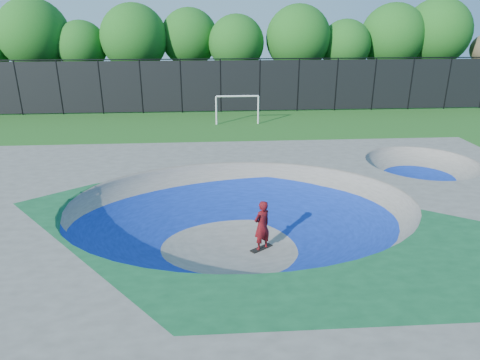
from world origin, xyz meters
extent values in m
plane|color=#1C5517|center=(0.00, 0.00, 0.00)|extent=(120.00, 120.00, 0.00)
cube|color=gray|center=(0.00, 0.00, 0.75)|extent=(22.00, 14.00, 1.50)
imported|color=#AE0D14|center=(0.63, -0.32, 0.83)|extent=(0.72, 0.67, 1.65)
cube|color=black|center=(0.63, -0.32, 0.03)|extent=(0.77, 0.63, 0.05)
cylinder|color=silver|center=(-0.43, 16.83, 0.96)|extent=(0.12, 0.12, 1.92)
cylinder|color=silver|center=(2.44, 16.83, 0.96)|extent=(0.12, 0.12, 1.92)
cylinder|color=silver|center=(1.01, 16.83, 1.92)|extent=(2.88, 0.12, 0.12)
cylinder|color=black|center=(-15.00, 21.00, 2.00)|extent=(0.09, 0.09, 4.00)
cylinder|color=black|center=(-12.00, 21.00, 2.00)|extent=(0.09, 0.09, 4.00)
cylinder|color=black|center=(-9.00, 21.00, 2.00)|extent=(0.09, 0.09, 4.00)
cylinder|color=black|center=(-6.00, 21.00, 2.00)|extent=(0.09, 0.09, 4.00)
cylinder|color=black|center=(-3.00, 21.00, 2.00)|extent=(0.09, 0.09, 4.00)
cylinder|color=black|center=(0.00, 21.00, 2.00)|extent=(0.09, 0.09, 4.00)
cylinder|color=black|center=(3.00, 21.00, 2.00)|extent=(0.09, 0.09, 4.00)
cylinder|color=black|center=(6.00, 21.00, 2.00)|extent=(0.09, 0.09, 4.00)
cylinder|color=black|center=(9.00, 21.00, 2.00)|extent=(0.09, 0.09, 4.00)
cylinder|color=black|center=(12.00, 21.00, 2.00)|extent=(0.09, 0.09, 4.00)
cylinder|color=black|center=(15.00, 21.00, 2.00)|extent=(0.09, 0.09, 4.00)
cylinder|color=black|center=(18.00, 21.00, 2.00)|extent=(0.09, 0.09, 4.00)
cube|color=black|center=(0.00, 21.00, 2.00)|extent=(48.00, 0.03, 3.80)
cylinder|color=black|center=(0.00, 21.00, 4.00)|extent=(48.00, 0.08, 0.08)
cylinder|color=#4B3925|center=(-15.09, 25.93, 1.74)|extent=(0.44, 0.44, 3.49)
sphere|color=#175817|center=(-15.09, 25.93, 5.63)|extent=(5.71, 5.71, 5.71)
cylinder|color=#4B3925|center=(-11.39, 25.96, 1.57)|extent=(0.44, 0.44, 3.15)
sphere|color=#175817|center=(-11.39, 25.96, 4.70)|extent=(4.13, 4.13, 4.13)
cylinder|color=#4B3925|center=(-6.99, 25.76, 1.64)|extent=(0.44, 0.44, 3.28)
sphere|color=#175817|center=(-6.99, 25.76, 5.34)|extent=(5.50, 5.50, 5.50)
cylinder|color=#4B3925|center=(-2.48, 26.98, 1.73)|extent=(0.44, 0.44, 3.46)
sphere|color=#175817|center=(-2.48, 26.98, 5.31)|extent=(4.92, 4.92, 4.92)
cylinder|color=#4B3925|center=(1.49, 25.28, 1.58)|extent=(0.44, 0.44, 3.17)
sphere|color=#175817|center=(1.49, 25.28, 4.91)|extent=(4.65, 4.65, 4.65)
cylinder|color=#4B3925|center=(6.68, 25.26, 1.64)|extent=(0.44, 0.44, 3.29)
sphere|color=#175817|center=(6.68, 25.26, 5.32)|extent=(5.41, 5.41, 5.41)
cylinder|color=#4B3925|center=(10.87, 25.49, 1.54)|extent=(0.44, 0.44, 3.08)
sphere|color=#175817|center=(10.87, 25.49, 4.69)|extent=(4.31, 4.31, 4.31)
cylinder|color=#4B3925|center=(15.21, 26.13, 1.65)|extent=(0.44, 0.44, 3.31)
sphere|color=#175817|center=(15.21, 26.13, 5.39)|extent=(5.55, 5.55, 5.55)
cylinder|color=#4B3925|center=(19.14, 26.14, 1.77)|extent=(0.44, 0.44, 3.53)
sphere|color=#175817|center=(19.14, 26.14, 5.70)|extent=(5.79, 5.79, 5.79)
cylinder|color=#4B3925|center=(23.51, 25.51, 1.61)|extent=(0.44, 0.44, 3.22)
camera|label=1|loc=(-0.90, -12.09, 6.82)|focal=32.00mm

